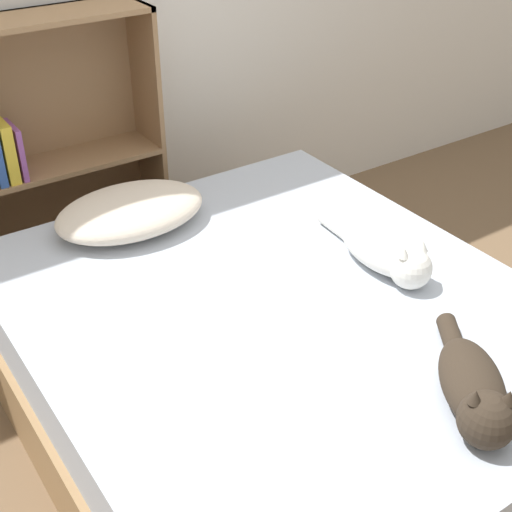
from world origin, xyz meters
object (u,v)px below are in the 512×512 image
pillow (131,211)px  bookshelf (44,158)px  cat_dark (475,391)px  cat_light (384,250)px  bed (279,365)px

pillow → bookshelf: size_ratio=0.48×
pillow → cat_dark: bearing=-77.0°
cat_light → cat_dark: (-0.26, -0.61, -0.00)m
bed → pillow: size_ratio=3.30×
cat_light → bookshelf: bearing=-146.3°
cat_light → bookshelf: bookshelf is taller
pillow → cat_light: size_ratio=1.03×
bed → cat_light: (0.40, -0.02, 0.31)m
bookshelf → bed: bearing=-76.1°
pillow → cat_dark: size_ratio=1.24×
cat_dark → cat_light: bearing=-168.1°
bed → cat_dark: size_ratio=4.10×
cat_dark → bookshelf: 1.87m
cat_dark → bookshelf: (-0.43, 1.82, 0.04)m
pillow → cat_light: cat_light is taller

